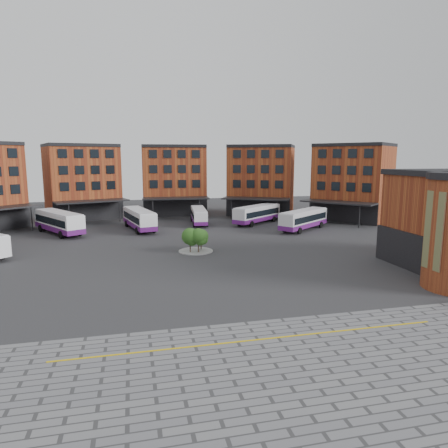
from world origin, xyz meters
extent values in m
plane|color=#28282B|center=(0.00, 0.00, 0.00)|extent=(160.00, 160.00, 0.00)
cube|color=slate|center=(2.00, -22.00, 0.01)|extent=(50.00, 22.00, 0.02)
cube|color=gold|center=(2.00, -14.00, 0.03)|extent=(26.00, 0.15, 0.02)
cylinder|color=black|center=(-22.05, 33.28, 2.00)|extent=(0.20, 0.20, 4.00)
cube|color=#944420|center=(-15.30, 46.44, 7.00)|extent=(15.55, 13.69, 14.00)
cube|color=black|center=(-13.72, 41.85, 2.00)|extent=(12.45, 4.71, 4.00)
cube|color=black|center=(-15.30, 46.44, 14.30)|extent=(15.65, 13.97, 0.60)
cube|color=black|center=(-13.66, 41.66, 9.20)|extent=(10.87, 3.87, 8.00)
cube|color=black|center=(-12.96, 39.63, 4.00)|extent=(13.72, 8.39, 0.25)
cylinder|color=black|center=(-16.67, 36.45, 2.00)|extent=(0.20, 0.20, 4.00)
cylinder|color=black|center=(-8.07, 39.41, 2.00)|extent=(0.20, 0.20, 4.00)
cube|color=#944420|center=(3.28, 48.89, 7.00)|extent=(13.67, 10.88, 14.00)
cube|color=black|center=(2.94, 44.05, 2.00)|extent=(13.00, 1.41, 4.00)
cube|color=black|center=(3.28, 48.89, 14.30)|extent=(13.69, 11.18, 0.60)
cube|color=black|center=(2.93, 43.85, 9.20)|extent=(11.42, 0.95, 8.00)
cube|color=black|center=(2.78, 41.70, 4.00)|extent=(13.28, 5.30, 0.25)
cylinder|color=black|center=(-1.89, 40.22, 2.00)|extent=(0.20, 0.20, 4.00)
cylinder|color=black|center=(7.19, 39.59, 2.00)|extent=(0.20, 0.20, 4.00)
cube|color=#944420|center=(21.34, 43.88, 7.00)|extent=(16.12, 14.81, 14.00)
cube|color=black|center=(19.14, 39.56, 2.00)|extent=(11.81, 6.35, 4.00)
cube|color=black|center=(21.34, 43.88, 14.30)|extent=(16.26, 15.08, 0.60)
cube|color=black|center=(19.04, 39.38, 9.20)|extent=(10.26, 5.33, 8.00)
cube|color=black|center=(18.07, 37.46, 4.00)|extent=(13.58, 9.82, 0.25)
cylinder|color=black|center=(13.20, 37.92, 2.00)|extent=(0.20, 0.20, 4.00)
cylinder|color=black|center=(21.31, 33.79, 2.00)|extent=(0.20, 0.20, 4.00)
cube|color=#944420|center=(36.00, 32.21, 7.00)|extent=(16.02, 16.39, 14.00)
cube|color=black|center=(32.29, 29.09, 2.00)|extent=(8.74, 10.28, 4.00)
cube|color=black|center=(36.00, 32.21, 14.30)|extent=(16.25, 16.58, 0.60)
cube|color=black|center=(32.14, 28.96, 9.20)|extent=(7.47, 8.86, 8.00)
cube|color=black|center=(30.49, 27.58, 4.00)|extent=(11.73, 12.79, 0.25)
cylinder|color=black|center=(26.19, 29.91, 2.00)|extent=(0.20, 0.20, 4.00)
cylinder|color=black|center=(32.03, 22.94, 2.00)|extent=(0.20, 0.20, 4.00)
cube|color=black|center=(22.90, -2.00, 2.00)|extent=(0.40, 12.00, 4.00)
cube|color=red|center=(20.10, -8.00, 5.50)|extent=(0.12, 2.20, 7.00)
cylinder|color=gray|center=(2.00, 12.00, 0.06)|extent=(4.40, 4.40, 0.12)
cylinder|color=#332114|center=(1.20, 11.40, 0.76)|extent=(0.14, 0.14, 1.53)
sphere|color=#24531B|center=(1.20, 11.40, 2.14)|extent=(2.14, 2.14, 2.14)
sphere|color=#24531B|center=(1.40, 11.25, 1.68)|extent=(1.50, 1.50, 1.50)
cylinder|color=#332114|center=(2.80, 12.60, 0.65)|extent=(0.14, 0.14, 1.31)
sphere|color=#24531B|center=(2.80, 12.60, 1.83)|extent=(1.93, 1.93, 1.93)
sphere|color=#24531B|center=(3.00, 12.45, 1.44)|extent=(1.35, 1.35, 1.35)
cylinder|color=#332114|center=(2.20, 11.00, 0.78)|extent=(0.14, 0.14, 1.57)
sphere|color=#24531B|center=(2.20, 11.00, 2.19)|extent=(2.02, 2.02, 2.02)
sphere|color=#24531B|center=(2.40, 10.85, 1.72)|extent=(1.41, 1.41, 1.41)
cylinder|color=black|center=(-21.05, 13.49, 0.50)|extent=(0.92, 0.90, 0.99)
cube|color=white|center=(-17.15, 28.96, 2.03)|extent=(9.00, 12.19, 2.80)
cube|color=black|center=(-17.15, 28.96, 2.23)|extent=(8.53, 11.37, 1.08)
cube|color=silver|center=(-17.15, 28.96, 3.48)|extent=(8.64, 11.70, 0.14)
cube|color=black|center=(-20.38, 34.23, 2.28)|extent=(2.13, 1.37, 1.26)
cube|color=#5B186C|center=(-17.15, 28.96, 1.03)|extent=(9.06, 12.25, 0.80)
cylinder|color=black|center=(-20.47, 31.64, 0.57)|extent=(0.89, 1.15, 1.14)
cylinder|color=black|center=(-18.03, 33.13, 0.57)|extent=(0.89, 1.15, 1.14)
cylinder|color=black|center=(-16.26, 24.79, 0.57)|extent=(0.89, 1.15, 1.14)
cylinder|color=black|center=(-13.83, 26.29, 0.57)|extent=(0.89, 1.15, 1.14)
cube|color=white|center=(-4.68, 29.89, 1.95)|extent=(5.36, 12.39, 2.69)
cube|color=black|center=(-4.68, 29.89, 2.14)|extent=(5.20, 11.46, 1.04)
cube|color=silver|center=(-4.68, 29.89, 3.35)|extent=(5.15, 11.89, 0.13)
cube|color=black|center=(-6.00, 35.68, 2.20)|extent=(2.30, 0.64, 1.21)
cube|color=#5B186C|center=(-4.68, 29.89, 0.99)|extent=(5.41, 12.43, 0.77)
cylinder|color=black|center=(-6.87, 33.35, 0.55)|extent=(0.57, 1.14, 1.10)
cylinder|color=black|center=(-4.20, 33.96, 0.55)|extent=(0.57, 1.14, 1.10)
cylinder|color=black|center=(-5.16, 25.81, 0.55)|extent=(0.57, 1.14, 1.10)
cylinder|color=black|center=(-2.48, 26.42, 0.55)|extent=(0.57, 1.14, 1.10)
cube|color=white|center=(6.01, 33.47, 1.65)|extent=(3.24, 10.36, 2.27)
cube|color=black|center=(6.01, 33.47, 1.81)|extent=(3.22, 9.56, 0.88)
cube|color=silver|center=(6.01, 33.47, 2.83)|extent=(3.11, 9.95, 0.11)
cube|color=black|center=(6.46, 38.44, 1.85)|extent=(1.97, 0.30, 1.02)
cube|color=#5B186C|center=(6.01, 33.47, 0.83)|extent=(3.28, 10.41, 0.65)
cylinder|color=black|center=(5.15, 36.82, 0.46)|extent=(0.36, 0.95, 0.93)
cylinder|color=black|center=(7.46, 36.61, 0.46)|extent=(0.36, 0.95, 0.93)
cylinder|color=black|center=(4.56, 30.32, 0.46)|extent=(0.36, 0.95, 0.93)
cylinder|color=black|center=(6.87, 30.11, 0.46)|extent=(0.36, 0.95, 0.93)
cube|color=silver|center=(16.46, 31.46, 1.89)|extent=(10.79, 9.46, 2.61)
cube|color=black|center=(16.46, 31.46, 2.08)|extent=(10.10, 8.92, 1.01)
cube|color=silver|center=(16.46, 31.46, 3.25)|extent=(10.36, 9.09, 0.13)
cube|color=black|center=(20.94, 35.09, 2.13)|extent=(1.52, 1.83, 1.17)
cube|color=#5B186C|center=(16.46, 31.46, 0.96)|extent=(10.84, 9.52, 0.75)
cylinder|color=black|center=(18.53, 34.86, 0.53)|extent=(1.03, 0.92, 1.07)
cylinder|color=black|center=(20.22, 32.79, 0.53)|extent=(1.03, 0.92, 1.07)
cylinder|color=black|center=(12.71, 30.13, 0.53)|extent=(1.03, 0.92, 1.07)
cylinder|color=black|center=(14.39, 28.06, 0.53)|extent=(1.03, 0.92, 1.07)
cube|color=silver|center=(22.04, 23.47, 1.90)|extent=(10.98, 9.30, 2.63)
cube|color=black|center=(22.04, 23.47, 2.09)|extent=(10.27, 8.78, 1.02)
cube|color=silver|center=(22.04, 23.47, 3.27)|extent=(10.54, 8.93, 0.13)
cube|color=black|center=(26.63, 26.99, 2.14)|extent=(1.48, 1.88, 1.18)
cube|color=#5B186C|center=(22.04, 23.47, 0.96)|extent=(11.04, 9.36, 0.75)
cylinder|color=black|center=(24.21, 26.83, 0.54)|extent=(1.05, 0.91, 1.07)
cylinder|color=black|center=(25.84, 24.70, 0.54)|extent=(1.05, 0.91, 1.07)
cylinder|color=black|center=(18.23, 22.23, 0.54)|extent=(1.05, 0.91, 1.07)
cylinder|color=black|center=(19.86, 20.11, 0.54)|extent=(1.05, 0.91, 1.07)
camera|label=1|loc=(-5.76, -37.53, 11.82)|focal=32.00mm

